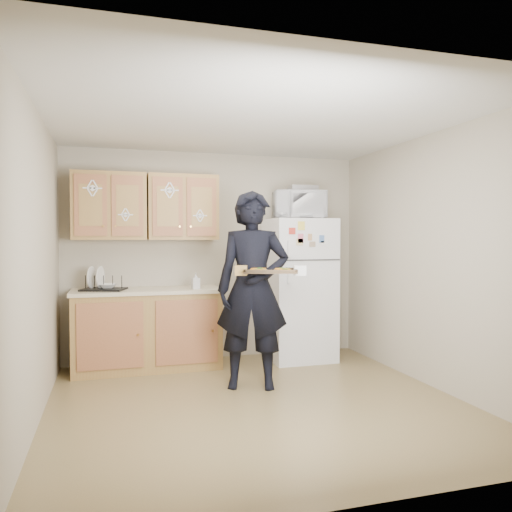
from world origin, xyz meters
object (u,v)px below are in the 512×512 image
object	(u,v)px
dish_rack	(104,282)
microwave	(299,205)
baking_tray	(270,271)
person	(253,289)
refrigerator	(299,289)

from	to	relation	value
dish_rack	microwave	bearing A→B (deg)	-2.40
baking_tray	microwave	world-z (taller)	microwave
baking_tray	person	bearing A→B (deg)	124.98
refrigerator	dish_rack	xyz separation A→B (m)	(-2.27, 0.04, 0.14)
dish_rack	baking_tray	bearing A→B (deg)	-40.59
person	baking_tray	world-z (taller)	person
refrigerator	person	world-z (taller)	person
refrigerator	dish_rack	bearing A→B (deg)	178.88
refrigerator	microwave	xyz separation A→B (m)	(-0.02, -0.05, 1.02)
refrigerator	microwave	bearing A→B (deg)	-113.60
refrigerator	baking_tray	world-z (taller)	refrigerator
baking_tray	dish_rack	size ratio (longest dim) A/B	1.10
person	microwave	size ratio (longest dim) A/B	3.23
person	baking_tray	xyz separation A→B (m)	(0.09, -0.29, 0.19)
baking_tray	dish_rack	bearing A→B (deg)	156.90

